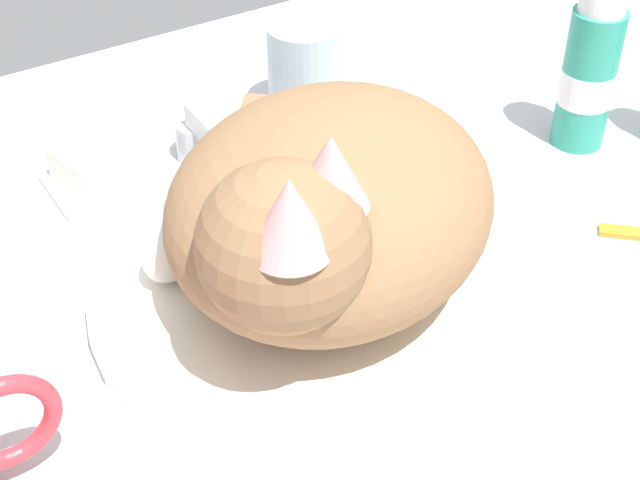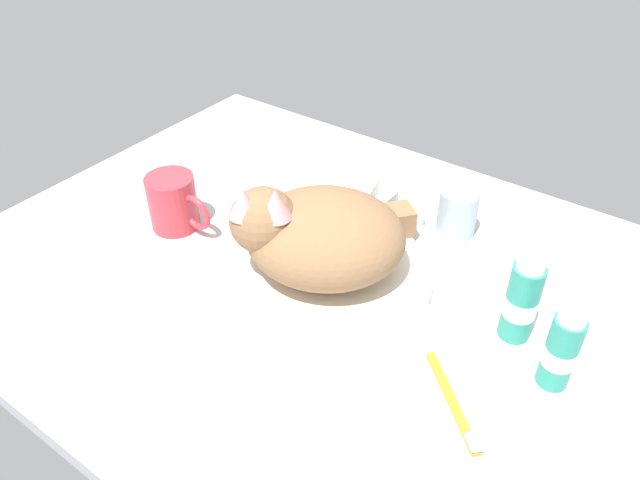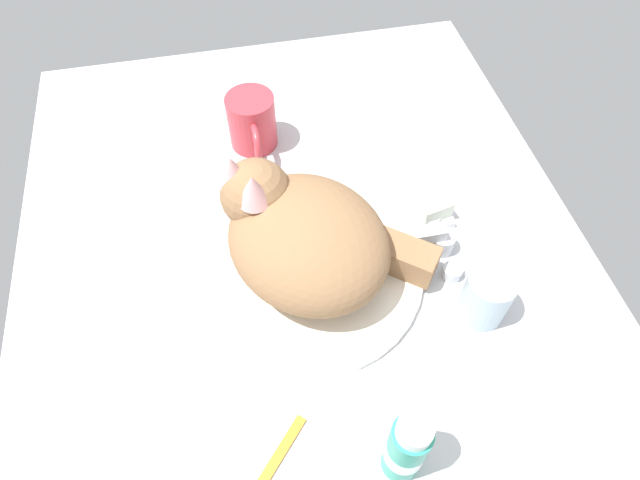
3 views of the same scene
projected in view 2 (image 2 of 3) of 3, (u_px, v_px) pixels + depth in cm
name	position (u px, v px, depth cm)	size (l,w,h in cm)	color
ground_plane	(325.00, 283.00, 92.59)	(110.00, 82.50, 3.00)	silver
sink_basin	(325.00, 273.00, 91.33)	(32.06, 32.06, 1.15)	white
faucet	(388.00, 208.00, 102.16)	(12.21, 9.51, 5.23)	silver
cat	(317.00, 233.00, 87.19)	(29.86, 32.14, 15.81)	#936B47
coffee_mug	(174.00, 203.00, 98.97)	(12.17, 7.88, 9.28)	#C63842
rinse_cup	(457.00, 213.00, 97.82)	(6.25, 6.25, 7.99)	silver
soap_dish	(355.00, 197.00, 107.60)	(9.00, 6.40, 1.20)	white
soap_bar	(355.00, 188.00, 106.46)	(7.22, 4.80, 2.56)	silver
toothpaste_bottle	(522.00, 300.00, 78.43)	(4.36, 4.36, 13.32)	teal
mouthwash_bottle	(563.00, 347.00, 72.60)	(3.98, 3.98, 12.26)	teal
toothbrush	(455.00, 405.00, 72.23)	(12.05, 11.31, 1.60)	orange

